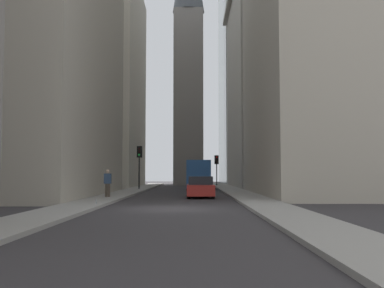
{
  "coord_description": "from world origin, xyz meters",
  "views": [
    {
      "loc": [
        -20.32,
        -0.93,
        1.63
      ],
      "look_at": [
        16.39,
        -0.81,
        4.07
      ],
      "focal_mm": 41.12,
      "sensor_mm": 36.0,
      "label": 1
    }
  ],
  "objects": [
    {
      "name": "ground_plane",
      "position": [
        0.0,
        0.0,
        0.0
      ],
      "size": [
        135.0,
        135.0,
        0.0
      ],
      "primitive_type": "plane",
      "color": "#302D30"
    },
    {
      "name": "sidewalk_right",
      "position": [
        0.0,
        4.5,
        0.07
      ],
      "size": [
        90.0,
        2.2,
        0.14
      ],
      "primitive_type": "cube",
      "color": "gray",
      "rests_on": "ground_plane"
    },
    {
      "name": "delivery_truck",
      "position": [
        22.89,
        -1.4,
        1.46
      ],
      "size": [
        6.46,
        2.25,
        2.84
      ],
      "color": "#285699",
      "rests_on": "ground_plane"
    },
    {
      "name": "pedestrian",
      "position": [
        7.5,
        4.5,
        1.08
      ],
      "size": [
        0.26,
        0.44,
        1.73
      ],
      "color": "#473D33",
      "rests_on": "sidewalk_right"
    },
    {
      "name": "church_spire",
      "position": [
        40.28,
        -0.23,
        20.19
      ],
      "size": [
        4.45,
        4.45,
        38.62
      ],
      "color": "gray",
      "rests_on": "ground_plane"
    },
    {
      "name": "building_right_far",
      "position": [
        31.59,
        10.6,
        12.13
      ],
      "size": [
        15.26,
        10.0,
        24.26
      ],
      "color": "beige",
      "rests_on": "ground_plane"
    },
    {
      "name": "traffic_light_far_junction",
      "position": [
        33.78,
        -3.78,
        2.85
      ],
      "size": [
        0.43,
        0.52,
        3.7
      ],
      "color": "black",
      "rests_on": "sidewalk_left"
    },
    {
      "name": "building_left_midfar",
      "position": [
        11.84,
        -10.59,
        12.99
      ],
      "size": [
        17.37,
        10.5,
        25.96
      ],
      "color": "#A8A091",
      "rests_on": "ground_plane"
    },
    {
      "name": "discarded_bottle",
      "position": [
        1.12,
        3.8,
        0.25
      ],
      "size": [
        0.07,
        0.07,
        0.27
      ],
      "color": "#999EA3",
      "rests_on": "sidewalk_right"
    },
    {
      "name": "building_right_midfar",
      "position": [
        10.6,
        10.59,
        11.27
      ],
      "size": [
        18.55,
        10.5,
        22.52
      ],
      "color": "#A8A091",
      "rests_on": "ground_plane"
    },
    {
      "name": "sedan_red",
      "position": [
        9.25,
        -1.4,
        0.66
      ],
      "size": [
        4.3,
        1.78,
        1.42
      ],
      "color": "maroon",
      "rests_on": "ground_plane"
    },
    {
      "name": "building_left_far",
      "position": [
        31.38,
        -10.59,
        13.11
      ],
      "size": [
        18.4,
        10.5,
        26.21
      ],
      "color": "#B7B2A5",
      "rests_on": "ground_plane"
    },
    {
      "name": "traffic_light_midblock",
      "position": [
        21.63,
        4.26,
        3.15
      ],
      "size": [
        0.43,
        0.52,
        4.09
      ],
      "color": "black",
      "rests_on": "sidewalk_right"
    },
    {
      "name": "sidewalk_left",
      "position": [
        0.0,
        -4.5,
        0.07
      ],
      "size": [
        90.0,
        2.2,
        0.14
      ],
      "primitive_type": "cube",
      "color": "gray",
      "rests_on": "ground_plane"
    }
  ]
}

